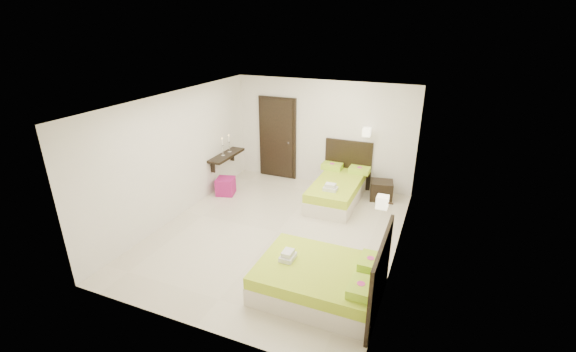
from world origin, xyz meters
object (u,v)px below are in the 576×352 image
at_px(bed_double, 324,279).
at_px(bed_single, 338,188).
at_px(nightstand, 381,190).
at_px(ottoman, 226,186).

bearing_deg(bed_double, bed_single, 102.29).
distance_m(nightstand, ottoman, 3.67).
height_order(nightstand, ottoman, nightstand).
bearing_deg(nightstand, bed_single, -165.11).
distance_m(bed_single, nightstand, 1.02).
xyz_separation_m(bed_double, ottoman, (-3.29, 2.59, -0.07)).
height_order(bed_double, nightstand, bed_double).
height_order(bed_single, bed_double, bed_single).
xyz_separation_m(bed_single, ottoman, (-2.57, -0.71, -0.09)).
xyz_separation_m(bed_single, bed_double, (0.72, -3.30, -0.02)).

